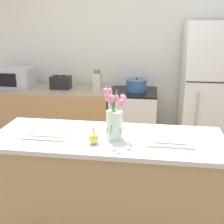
# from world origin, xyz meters

# --- Properties ---
(back_wall) EXTENTS (5.20, 0.08, 2.70)m
(back_wall) POSITION_xyz_m (0.00, 2.00, 1.35)
(back_wall) COLOR silver
(back_wall) RESTS_ON ground_plane
(kitchen_island) EXTENTS (1.80, 0.66, 0.91)m
(kitchen_island) POSITION_xyz_m (0.00, 0.00, 0.46)
(kitchen_island) COLOR tan
(kitchen_island) RESTS_ON ground_plane
(back_counter) EXTENTS (1.68, 0.60, 0.89)m
(back_counter) POSITION_xyz_m (-1.06, 1.60, 0.44)
(back_counter) COLOR tan
(back_counter) RESTS_ON ground_plane
(stove_range) EXTENTS (0.60, 0.61, 0.89)m
(stove_range) POSITION_xyz_m (0.10, 1.60, 0.44)
(stove_range) COLOR silver
(stove_range) RESTS_ON ground_plane
(refrigerator) EXTENTS (0.68, 0.67, 1.77)m
(refrigerator) POSITION_xyz_m (1.05, 1.60, 0.89)
(refrigerator) COLOR white
(refrigerator) RESTS_ON ground_plane
(flower_vase) EXTENTS (0.16, 0.19, 0.41)m
(flower_vase) POSITION_xyz_m (0.06, -0.03, 1.06)
(flower_vase) COLOR silver
(flower_vase) RESTS_ON kitchen_island
(pear_figurine) EXTENTS (0.08, 0.08, 0.12)m
(pear_figurine) POSITION_xyz_m (-0.08, -0.14, 0.96)
(pear_figurine) COLOR #E5CC4C
(pear_figurine) RESTS_ON kitchen_island
(plate_setting_left) EXTENTS (0.33, 0.33, 0.02)m
(plate_setting_left) POSITION_xyz_m (-0.47, 0.02, 0.92)
(plate_setting_left) COLOR beige
(plate_setting_left) RESTS_ON kitchen_island
(plate_setting_right) EXTENTS (0.33, 0.33, 0.02)m
(plate_setting_right) POSITION_xyz_m (0.47, 0.02, 0.92)
(plate_setting_right) COLOR beige
(plate_setting_right) RESTS_ON kitchen_island
(toaster) EXTENTS (0.28, 0.18, 0.17)m
(toaster) POSITION_xyz_m (-0.89, 1.60, 0.97)
(toaster) COLOR black
(toaster) RESTS_ON back_counter
(cooking_pot) EXTENTS (0.27, 0.27, 0.17)m
(cooking_pot) POSITION_xyz_m (0.13, 1.62, 0.96)
(cooking_pot) COLOR #386093
(cooking_pot) RESTS_ON stove_range
(microwave) EXTENTS (0.48, 0.37, 0.27)m
(microwave) POSITION_xyz_m (-1.53, 1.60, 1.02)
(microwave) COLOR #B7BABC
(microwave) RESTS_ON back_counter
(knife_block) EXTENTS (0.10, 0.14, 0.27)m
(knife_block) POSITION_xyz_m (-0.38, 1.58, 1.00)
(knife_block) COLOR beige
(knife_block) RESTS_ON back_counter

